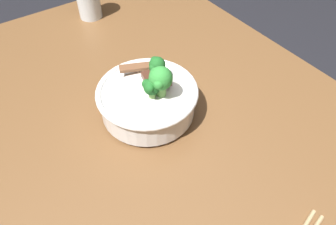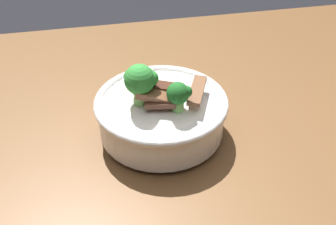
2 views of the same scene
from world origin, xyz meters
The scene contains 2 objects.
dining_table centered at (0.00, 0.00, 0.68)m, with size 1.30×0.84×0.77m.
rice_bowl centered at (0.11, 0.00, 0.82)m, with size 0.21×0.21×0.14m.
Camera 1 is at (-0.29, 0.23, 1.27)m, focal length 33.49 mm.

